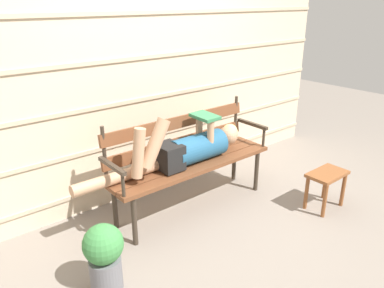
{
  "coord_description": "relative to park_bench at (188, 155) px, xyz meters",
  "views": [
    {
      "loc": [
        -2.01,
        -2.28,
        1.89
      ],
      "look_at": [
        0.0,
        0.15,
        0.66
      ],
      "focal_mm": 34.86,
      "sensor_mm": 36.0,
      "label": 1
    }
  ],
  "objects": [
    {
      "name": "potted_plant",
      "position": [
        -1.15,
        -0.53,
        -0.25
      ],
      "size": [
        0.28,
        0.28,
        0.51
      ],
      "color": "slate",
      "rests_on": "ground"
    },
    {
      "name": "footstool",
      "position": [
        0.98,
        -0.88,
        -0.24
      ],
      "size": [
        0.4,
        0.24,
        0.37
      ],
      "color": "brown",
      "rests_on": "ground"
    },
    {
      "name": "park_bench",
      "position": [
        0.0,
        0.0,
        0.0
      ],
      "size": [
        1.67,
        0.43,
        0.94
      ],
      "color": "brown",
      "rests_on": "ground"
    },
    {
      "name": "reclining_person",
      "position": [
        -0.06,
        -0.07,
        0.1
      ],
      "size": [
        1.69,
        0.26,
        0.53
      ],
      "color": "#23567A"
    },
    {
      "name": "house_siding",
      "position": [
        -0.0,
        0.54,
        0.66
      ],
      "size": [
        4.86,
        0.08,
        2.36
      ],
      "color": "beige",
      "rests_on": "ground"
    },
    {
      "name": "ground_plane",
      "position": [
        -0.0,
        -0.22,
        -0.53
      ],
      "size": [
        12.0,
        12.0,
        0.0
      ],
      "primitive_type": "plane",
      "color": "gray"
    }
  ]
}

